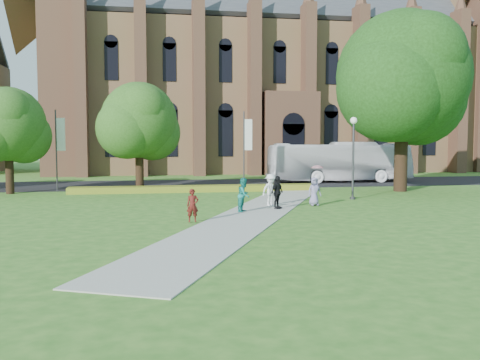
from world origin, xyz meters
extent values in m
plane|color=#2C631D|center=(0.00, 0.00, 0.00)|extent=(160.00, 160.00, 0.00)
cube|color=black|center=(0.00, 20.00, 0.01)|extent=(160.00, 10.00, 0.02)
cube|color=#B2B2A8|center=(0.00, 1.00, 0.02)|extent=(15.58, 28.54, 0.04)
cube|color=#AD9C22|center=(-2.00, 13.20, 0.23)|extent=(18.00, 1.40, 0.45)
cube|color=brown|center=(10.00, 40.00, 8.50)|extent=(52.00, 16.00, 17.00)
cube|color=#4F3325|center=(-14.50, 33.00, 10.50)|extent=(3.50, 3.50, 21.00)
cube|color=#4F3325|center=(10.00, 31.00, 4.50)|extent=(6.00, 2.50, 9.00)
cylinder|color=#38383D|center=(7.50, 6.50, 2.40)|extent=(0.14, 0.14, 4.80)
sphere|color=white|center=(7.50, 6.50, 5.02)|extent=(0.44, 0.44, 0.44)
cylinder|color=#38383D|center=(7.50, 6.50, 0.07)|extent=(0.36, 0.36, 0.15)
cylinder|color=#332114|center=(13.00, 11.00, 3.30)|extent=(0.96, 0.96, 6.60)
sphere|color=#17340E|center=(13.00, 11.00, 8.40)|extent=(9.60, 9.60, 9.60)
cylinder|color=#332114|center=(-15.00, 14.00, 1.93)|extent=(0.56, 0.56, 3.85)
sphere|color=#254C16|center=(-15.00, 14.00, 4.90)|extent=(5.20, 5.20, 5.20)
cylinder|color=#332114|center=(-6.00, 14.50, 2.06)|extent=(0.60, 0.60, 4.12)
sphere|color=#254C16|center=(-6.00, 14.50, 5.25)|extent=(5.60, 5.60, 5.60)
cylinder|color=#38383D|center=(2.00, 15.20, 3.00)|extent=(0.10, 0.10, 6.00)
cube|color=white|center=(2.35, 15.20, 4.20)|extent=(0.60, 0.02, 2.40)
cylinder|color=#38383D|center=(-12.00, 15.20, 3.00)|extent=(0.10, 0.10, 6.00)
cube|color=white|center=(-11.65, 15.20, 4.20)|extent=(0.60, 0.02, 2.40)
imported|color=silver|center=(11.61, 20.03, 1.82)|extent=(12.91, 3.04, 3.60)
imported|color=#521712|center=(-3.39, -1.47, 0.80)|extent=(0.57, 0.39, 1.52)
imported|color=#187C72|center=(-0.47, 1.51, 0.93)|extent=(1.02, 1.09, 1.78)
imported|color=white|center=(1.51, 3.87, 0.95)|extent=(1.34, 1.10, 1.81)
imported|color=black|center=(1.55, 2.47, 0.94)|extent=(1.06, 1.05, 1.80)
imported|color=slate|center=(4.03, 3.62, 0.84)|extent=(0.84, 0.61, 1.61)
imported|color=#D898B7|center=(4.21, 3.72, 1.95)|extent=(0.90, 0.90, 0.61)
camera|label=1|loc=(-5.38, -25.75, 3.79)|focal=40.00mm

